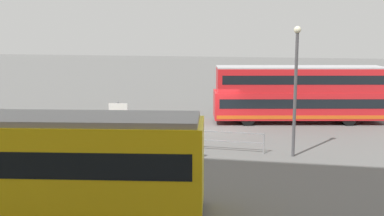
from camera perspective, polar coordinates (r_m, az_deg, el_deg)
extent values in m
plane|color=#616160|center=(30.80, 3.28, -2.49)|extent=(160.00, 160.00, 0.00)
cube|color=red|center=(33.29, 12.85, 0.44)|extent=(11.98, 4.82, 1.87)
cube|color=red|center=(33.07, 12.96, 3.41)|extent=(11.61, 4.65, 1.61)
cube|color=black|center=(33.26, 12.86, 0.82)|extent=(11.41, 4.73, 0.64)
cube|color=black|center=(33.06, 12.97, 3.55)|extent=(11.05, 4.56, 0.60)
cube|color=#D85919|center=(33.40, 12.81, -0.72)|extent=(11.76, 4.81, 0.24)
cube|color=#B2B2B7|center=(32.99, 13.02, 4.89)|extent=(11.61, 4.65, 0.10)
cylinder|color=black|center=(32.80, 6.60, -0.91)|extent=(1.47, 2.56, 1.00)
cylinder|color=black|center=(34.29, 18.06, -0.86)|extent=(1.47, 2.56, 1.00)
cylinder|color=black|center=(26.01, -6.29, -3.88)|extent=(0.14, 0.14, 0.82)
cylinder|color=black|center=(26.22, -6.31, -3.77)|extent=(0.14, 0.14, 0.82)
cylinder|color=navy|center=(25.96, -6.33, -2.28)|extent=(0.41, 0.41, 0.63)
sphere|color=#8C6647|center=(25.88, -6.35, -1.36)|extent=(0.22, 0.22, 0.22)
cylinder|color=#33384C|center=(23.30, -0.55, -5.41)|extent=(0.14, 0.14, 0.82)
cylinder|color=#33384C|center=(23.21, -0.05, -5.47)|extent=(0.14, 0.14, 0.82)
cylinder|color=#335938|center=(23.07, -0.30, -3.70)|extent=(0.38, 0.38, 0.63)
sphere|color=#8C6647|center=(22.98, -0.30, -2.66)|extent=(0.22, 0.22, 0.22)
cube|color=gray|center=(25.18, 0.52, -2.78)|extent=(7.25, 0.29, 0.06)
cube|color=gray|center=(25.29, 0.52, -3.88)|extent=(7.25, 0.29, 0.06)
cylinder|color=gray|center=(24.76, 8.75, -4.35)|extent=(0.07, 0.07, 1.05)
cylinder|color=gray|center=(25.30, 0.52, -3.94)|extent=(0.07, 0.07, 1.05)
cylinder|color=gray|center=(26.33, -7.21, -3.47)|extent=(0.07, 0.07, 1.05)
cylinder|color=slate|center=(26.81, -8.94, -1.77)|extent=(0.10, 0.10, 2.43)
cube|color=white|center=(26.62, -9.01, -0.05)|extent=(1.08, 0.13, 0.58)
cylinder|color=#4C4C51|center=(24.03, 12.48, 1.46)|extent=(0.16, 0.16, 6.27)
sphere|color=#F2EFCC|center=(23.81, 12.76, 9.31)|extent=(0.36, 0.36, 0.36)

